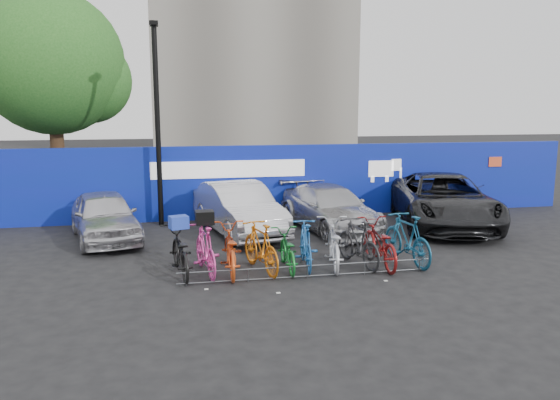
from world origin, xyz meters
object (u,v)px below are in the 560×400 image
object	(u,v)px
bike_1	(205,249)
bike_4	(287,250)
bike_2	(230,249)
bike_6	(333,244)
tree	(59,67)
bike_rack	(308,271)
car_2	(330,208)
bike_9	(407,239)
car_3	(443,200)
car_0	(105,216)
bike_8	(379,243)
bike_3	(261,247)
car_1	(239,209)
bike_5	(306,245)
bike_0	(180,252)
lamppost	(157,119)
bike_7	(358,242)

from	to	relation	value
bike_1	bike_4	distance (m)	1.84
bike_2	bike_6	size ratio (longest dim) A/B	1.00
tree	bike_2	world-z (taller)	tree
bike_rack	bike_6	size ratio (longest dim) A/B	2.71
tree	bike_6	bearing A→B (deg)	-52.58
car_2	bike_6	bearing A→B (deg)	-115.69
car_2	bike_9	size ratio (longest dim) A/B	2.24
car_3	bike_9	bearing A→B (deg)	-113.28
tree	car_0	bearing A→B (deg)	-71.50
car_2	bike_2	bearing A→B (deg)	-142.92
car_2	bike_6	distance (m)	3.83
car_0	bike_9	size ratio (longest dim) A/B	1.98
bike_rack	bike_8	size ratio (longest dim) A/B	2.74
bike_rack	bike_3	xyz separation A→B (m)	(-0.91, 0.68, 0.41)
bike_4	bike_3	bearing A→B (deg)	4.46
tree	bike_9	world-z (taller)	tree
bike_6	car_3	bearing A→B (deg)	-130.38
car_3	bike_2	distance (m)	7.88
bike_9	bike_3	bearing A→B (deg)	-8.71
car_1	bike_1	bearing A→B (deg)	-120.48
bike_6	bike_9	size ratio (longest dim) A/B	1.03
bike_4	bike_8	size ratio (longest dim) A/B	0.85
tree	bike_8	xyz separation A→B (m)	(8.63, -10.06, -4.53)
bike_3	bike_5	world-z (taller)	bike_3
bike_4	car_2	bearing A→B (deg)	-117.37
bike_0	bike_1	size ratio (longest dim) A/B	1.06
car_2	bike_1	xyz separation A→B (m)	(-3.93, -3.71, -0.08)
lamppost	bike_7	xyz separation A→B (m)	(4.57, -5.32, -2.71)
tree	car_0	xyz separation A→B (m)	(2.08, -6.23, -4.39)
car_1	bike_7	distance (m)	4.45
car_0	car_2	world-z (taller)	car_0
bike_2	bike_4	xyz separation A→B (m)	(1.30, 0.00, -0.09)
lamppost	bike_5	distance (m)	6.78
tree	bike_2	xyz separation A→B (m)	(5.17, -9.95, -4.53)
bike_9	tree	bearing A→B (deg)	-55.10
car_1	bike_6	xyz separation A→B (m)	(1.75, -3.72, -0.19)
bike_0	bike_6	xyz separation A→B (m)	(3.50, -0.03, 0.02)
bike_6	bike_1	bearing A→B (deg)	12.16
tree	bike_3	bearing A→B (deg)	-59.57
car_2	bike_0	distance (m)	5.80
car_1	car_2	size ratio (longest dim) A/B	0.99
bike_4	bike_7	distance (m)	1.69
bike_1	bike_6	bearing A→B (deg)	171.43
bike_4	bike_5	distance (m)	0.47
bike_rack	bike_6	xyz separation A→B (m)	(0.80, 0.76, 0.38)
bike_0	bike_2	distance (m)	1.10
car_3	bike_2	world-z (taller)	car_3
car_3	bike_0	bearing A→B (deg)	-142.15
bike_1	bike_4	bearing A→B (deg)	170.07
car_2	bike_6	world-z (taller)	car_2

